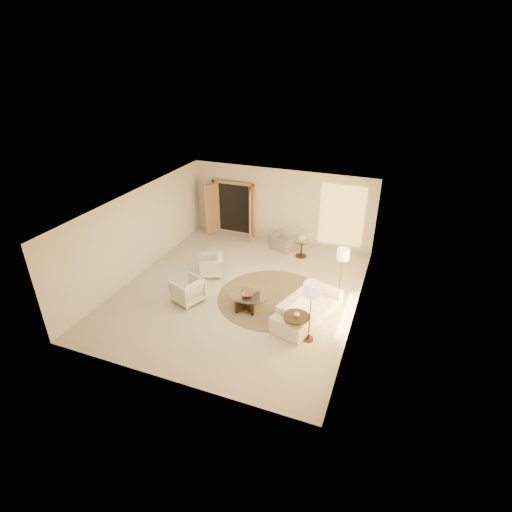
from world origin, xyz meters
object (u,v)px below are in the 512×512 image
(armchair_right, at_px, (188,289))
(bowl, at_px, (247,294))
(side_table, at_px, (302,247))
(floor_lamp_far, at_px, (312,292))
(armchair_left, at_px, (211,264))
(end_table, at_px, (296,323))
(coffee_table, at_px, (248,300))
(end_vase, at_px, (297,314))
(accent_chair, at_px, (283,240))
(side_vase, at_px, (302,238))
(sofa, at_px, (308,307))
(floor_lamp_near, at_px, (343,256))

(armchair_right, distance_m, bowl, 1.80)
(side_table, xyz_separation_m, floor_lamp_far, (1.41, -4.40, 1.06))
(bowl, bearing_deg, armchair_left, 144.01)
(armchair_left, relative_size, end_table, 1.12)
(end_table, distance_m, side_table, 4.53)
(coffee_table, bearing_deg, end_vase, -24.06)
(armchair_left, bearing_deg, side_table, 108.19)
(coffee_table, bearing_deg, accent_chair, 93.31)
(floor_lamp_far, distance_m, end_vase, 0.79)
(coffee_table, bearing_deg, side_vase, 81.04)
(bowl, relative_size, end_vase, 2.02)
(armchair_left, distance_m, side_vase, 3.38)
(side_table, relative_size, bowl, 1.91)
(bowl, height_order, side_vase, side_vase)
(sofa, relative_size, bowl, 7.39)
(armchair_left, xyz_separation_m, end_vase, (3.48, -2.07, 0.34))
(floor_lamp_near, bearing_deg, accent_chair, 137.81)
(armchair_left, bearing_deg, end_vase, 33.42)
(armchair_right, relative_size, side_table, 1.31)
(sofa, distance_m, accent_chair, 4.29)
(end_table, bearing_deg, coffee_table, 155.94)
(floor_lamp_near, height_order, end_vase, floor_lamp_near)
(accent_chair, distance_m, floor_lamp_far, 5.31)
(side_vase, bearing_deg, accent_chair, 158.88)
(sofa, relative_size, end_table, 3.50)
(end_table, bearing_deg, floor_lamp_far, 0.49)
(end_table, bearing_deg, sofa, 84.68)
(floor_lamp_near, relative_size, floor_lamp_far, 0.91)
(accent_chair, distance_m, side_vase, 0.94)
(floor_lamp_near, bearing_deg, armchair_right, -154.34)
(side_table, bearing_deg, end_vase, -76.38)
(accent_chair, xyz_separation_m, floor_lamp_near, (2.55, -2.31, 0.92))
(floor_lamp_near, bearing_deg, side_vase, 131.05)
(accent_chair, relative_size, end_table, 1.29)
(side_table, height_order, floor_lamp_far, floor_lamp_far)
(end_table, xyz_separation_m, end_vase, (0.00, 0.00, 0.28))
(sofa, xyz_separation_m, end_table, (-0.08, -0.90, 0.09))
(coffee_table, xyz_separation_m, end_vase, (1.65, -0.73, 0.45))
(coffee_table, xyz_separation_m, floor_lamp_far, (1.99, -0.73, 1.17))
(end_vase, relative_size, side_vase, 0.58)
(floor_lamp_near, bearing_deg, sofa, -111.24)
(accent_chair, height_order, end_table, accent_chair)
(armchair_left, xyz_separation_m, coffee_table, (1.84, -1.33, -0.11))
(accent_chair, xyz_separation_m, end_table, (1.88, -4.72, 0.06))
(floor_lamp_far, xyz_separation_m, end_vase, (-0.34, -0.00, -0.72))
(coffee_table, bearing_deg, side_table, 81.04)
(floor_lamp_near, bearing_deg, coffee_table, -144.16)
(coffee_table, bearing_deg, armchair_left, 144.01)
(bowl, bearing_deg, sofa, 5.31)
(accent_chair, bearing_deg, side_table, -178.59)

